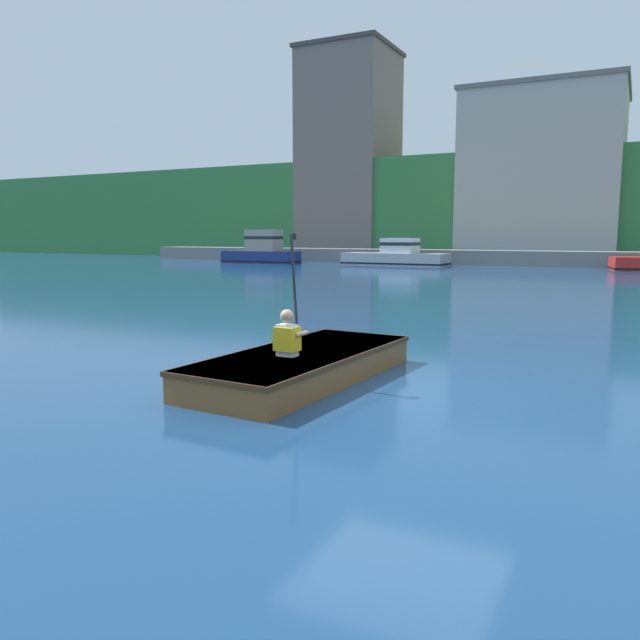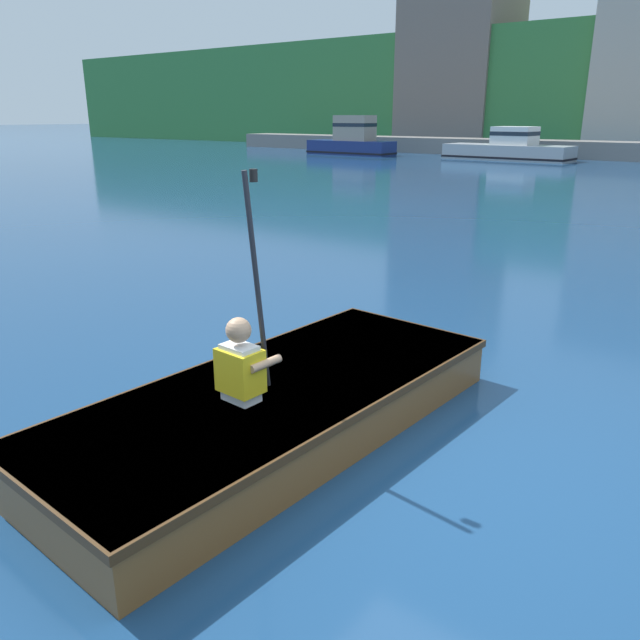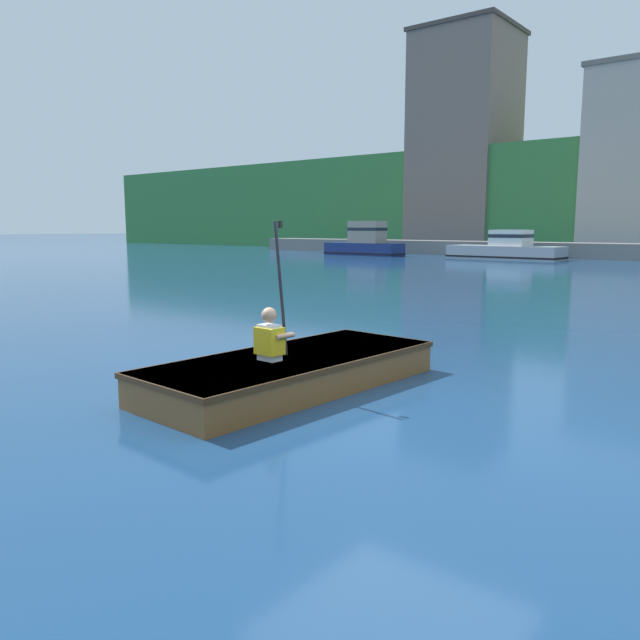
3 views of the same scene
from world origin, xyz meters
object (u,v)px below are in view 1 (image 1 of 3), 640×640
(moored_boat_dock_west_inner, at_px, (396,256))
(moored_boat_dock_center_near, at_px, (262,251))
(person_paddler, at_px, (288,334))
(rowboat_foreground, at_px, (305,363))

(moored_boat_dock_west_inner, xyz_separation_m, moored_boat_dock_center_near, (-8.84, -1.43, 0.24))
(moored_boat_dock_west_inner, height_order, person_paddler, person_paddler)
(moored_boat_dock_west_inner, height_order, rowboat_foreground, moored_boat_dock_west_inner)
(moored_boat_dock_center_near, distance_m, person_paddler, 33.76)
(person_paddler, bearing_deg, moored_boat_dock_west_inner, 107.61)
(person_paddler, bearing_deg, rowboat_foreground, 86.45)
(rowboat_foreground, relative_size, person_paddler, 2.53)
(moored_boat_dock_center_near, bearing_deg, moored_boat_dock_west_inner, 9.18)
(moored_boat_dock_west_inner, distance_m, moored_boat_dock_center_near, 8.96)
(moored_boat_dock_center_near, height_order, rowboat_foreground, moored_boat_dock_center_near)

